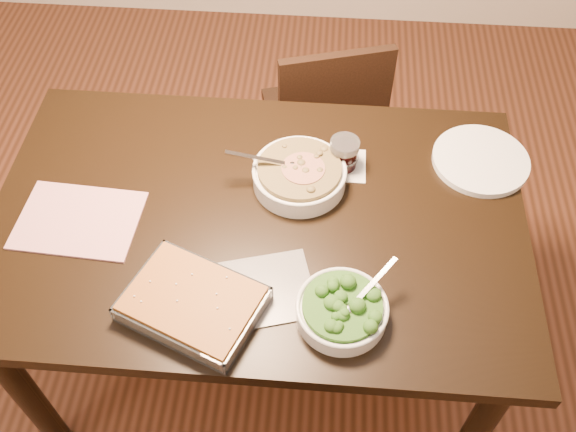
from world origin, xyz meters
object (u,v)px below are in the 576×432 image
Objects in this scene: table at (259,238)px; baking_dish at (193,303)px; wine_tumbler at (344,153)px; dinner_plate at (481,160)px; chair_far at (325,118)px; stew_bowl at (299,174)px; broccoli_bowl at (342,310)px.

baking_dish is (-0.12, -0.29, 0.12)m from table.
dinner_plate is at bearing 6.39° from wine_tumbler.
wine_tumbler reaches higher than baking_dish.
chair_far reaches higher than table.
table is at bearing -129.68° from stew_bowl.
wine_tumbler is (0.22, 0.20, 0.15)m from table.
chair_far is at bearing 133.33° from dinner_plate.
table is 6.55× the size of broccoli_bowl.
stew_bowl is 0.42m from broccoli_bowl.
table is 3.84× the size of baking_dish.
wine_tumbler is 0.62m from chair_far.
broccoli_bowl is 1.04m from chair_far.
stew_bowl is 0.77× the size of baking_dish.
stew_bowl is at bearing 67.55° from chair_far.
wine_tumbler is at bearing 41.98° from table.
baking_dish is 1.08m from chair_far.
wine_tumbler reaches higher than chair_far.
broccoli_bowl is 0.80× the size of dinner_plate.
wine_tumbler is (-0.01, 0.48, 0.02)m from broccoli_bowl.
table is 0.75m from chair_far.
baking_dish reaches higher than dinner_plate.
dinner_plate is 0.33× the size of chair_far.
table is 0.65m from dinner_plate.
wine_tumbler is at bearing 32.38° from stew_bowl.
broccoli_bowl reaches higher than dinner_plate.
baking_dish is at bearing -143.60° from dinner_plate.
broccoli_bowl reaches higher than table.
table is 15.56× the size of wine_tumbler.
wine_tumbler is at bearing 90.99° from broccoli_bowl.
stew_bowl is (0.10, 0.12, 0.13)m from table.
broccoli_bowl is at bearing -51.09° from table.
broccoli_bowl is at bearing 77.23° from chair_far.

